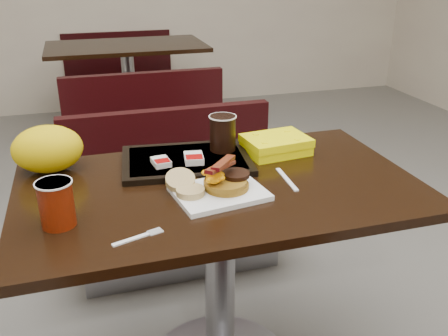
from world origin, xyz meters
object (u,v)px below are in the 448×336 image
object	(u,v)px
bench_near_n	(178,198)
bench_far_n	(121,75)
hashbrown_sleeve_right	(194,158)
coffee_cup_far	(223,133)
coffee_cup_near	(56,204)
fork	(131,240)
paper_bag	(48,149)
pancake_stack	(227,184)
hashbrown_sleeve_left	(161,162)
knife	(287,179)
platter	(219,193)
table_near	(220,286)
bench_far_s	(142,120)
table_far	(130,92)
clamshell	(276,145)

from	to	relation	value
bench_near_n	bench_far_n	world-z (taller)	same
hashbrown_sleeve_right	coffee_cup_far	world-z (taller)	coffee_cup_far
coffee_cup_near	fork	xyz separation A→B (m)	(0.17, -0.13, -0.06)
coffee_cup_far	paper_bag	distance (m)	0.57
bench_far_n	coffee_cup_near	distance (m)	3.48
bench_far_n	pancake_stack	distance (m)	3.39
coffee_cup_near	hashbrown_sleeve_right	world-z (taller)	coffee_cup_near
hashbrown_sleeve_left	hashbrown_sleeve_right	world-z (taller)	hashbrown_sleeve_right
pancake_stack	knife	world-z (taller)	pancake_stack
pancake_stack	knife	distance (m)	0.21
knife	coffee_cup_far	xyz separation A→B (m)	(-0.13, 0.25, 0.08)
bench_near_n	platter	xyz separation A→B (m)	(-0.02, -0.77, 0.40)
bench_near_n	fork	world-z (taller)	fork
bench_far_n	platter	world-z (taller)	platter
knife	coffee_cup_far	size ratio (longest dim) A/B	1.38
table_near	bench_far_s	size ratio (longest dim) A/B	1.20
hashbrown_sleeve_left	knife	bearing A→B (deg)	-34.34
bench_far_n	coffee_cup_far	world-z (taller)	coffee_cup_far
table_far	hashbrown_sleeve_right	size ratio (longest dim) A/B	14.83
bench_near_n	platter	distance (m)	0.87
bench_near_n	coffee_cup_near	world-z (taller)	coffee_cup_near
bench_far_s	clamshell	distance (m)	1.78
coffee_cup_near	hashbrown_sleeve_right	xyz separation A→B (m)	(0.42, 0.27, -0.03)
table_near	bench_far_s	bearing A→B (deg)	90.00
bench_far_n	coffee_cup_far	bearing A→B (deg)	-88.61
bench_far_s	hashbrown_sleeve_right	size ratio (longest dim) A/B	12.36
table_far	table_near	bearing A→B (deg)	-90.00
bench_far_s	pancake_stack	xyz separation A→B (m)	(0.00, -1.96, 0.42)
bench_far_s	pancake_stack	distance (m)	2.01
fork	bench_far_n	bearing A→B (deg)	67.20
coffee_cup_far	knife	bearing A→B (deg)	-62.29
fork	knife	bearing A→B (deg)	5.09
table_far	coffee_cup_near	xyz separation A→B (m)	(-0.46, -2.72, 0.44)
pancake_stack	knife	size ratio (longest dim) A/B	0.78
table_far	bench_far_s	world-z (taller)	table_far
table_near	platter	world-z (taller)	platter
table_near	bench_far_n	bearing A→B (deg)	90.00
platter	knife	bearing A→B (deg)	1.73
bench_far_n	hashbrown_sleeve_left	size ratio (longest dim) A/B	14.39
table_near	table_far	xyz separation A→B (m)	(0.00, 2.60, 0.00)
coffee_cup_far	clamshell	bearing A→B (deg)	-9.42
pancake_stack	table_near	bearing A→B (deg)	93.34
platter	fork	bearing A→B (deg)	-156.23
pancake_stack	hashbrown_sleeve_left	distance (m)	0.26
platter	clamshell	bearing A→B (deg)	34.52
table_near	knife	size ratio (longest dim) A/B	7.20
bench_far_s	knife	bearing A→B (deg)	-83.90
knife	clamshell	distance (m)	0.23
paper_bag	bench_near_n	bearing A→B (deg)	42.68
hashbrown_sleeve_right	clamshell	world-z (taller)	clamshell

